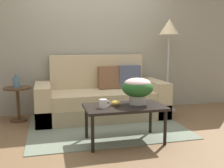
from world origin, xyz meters
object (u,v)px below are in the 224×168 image
coffee_mug (103,103)px  snack_bowl (116,103)px  floor_lamp (169,34)px  potted_plant (137,88)px  coffee_table (125,110)px  table_vase (16,82)px  side_table (18,98)px  couch (102,98)px

coffee_mug → snack_bowl: 0.19m
floor_lamp → coffee_mug: 2.26m
floor_lamp → potted_plant: bearing=-129.2°
coffee_mug → coffee_table: bearing=6.0°
potted_plant → table_vase: (-1.59, 1.25, -0.04)m
coffee_mug → table_vase: size_ratio=0.66×
side_table → coffee_mug: bearing=-50.1°
potted_plant → coffee_mug: potted_plant is taller
coffee_table → table_vase: 1.93m
potted_plant → couch: bearing=100.3°
side_table → potted_plant: bearing=-38.4°
couch → coffee_mug: size_ratio=15.12×
coffee_table → floor_lamp: floor_lamp is taller
table_vase → potted_plant: bearing=-38.0°
floor_lamp → table_vase: size_ratio=7.80×
side_table → potted_plant: 2.05m
potted_plant → table_vase: bearing=142.0°
floor_lamp → coffee_mug: (-1.54, -1.39, -0.90)m
couch → table_vase: 1.41m
snack_bowl → table_vase: (-1.31, 1.25, 0.14)m
side_table → snack_bowl: 1.82m
coffee_table → snack_bowl: snack_bowl is taller
couch → snack_bowl: bearing=-93.3°
side_table → coffee_mug: 1.75m
table_vase → coffee_mug: bearing=-49.6°
couch → coffee_mug: couch is taller
floor_lamp → potted_plant: 1.85m
couch → snack_bowl: size_ratio=16.96×
coffee_table → potted_plant: (0.19, 0.05, 0.26)m
side_table → coffee_mug: coffee_mug is taller
coffee_table → side_table: bearing=136.9°
coffee_table → side_table: 1.92m
side_table → coffee_mug: size_ratio=3.89×
coffee_table → coffee_mug: (-0.28, -0.03, 0.10)m
potted_plant → snack_bowl: size_ratio=3.15×
coffee_table → side_table: (-1.40, 1.31, -0.04)m
side_table → coffee_table: bearing=-43.1°
side_table → snack_bowl: size_ratio=4.37×
floor_lamp → coffee_mug: floor_lamp is taller
potted_plant → coffee_table: bearing=-165.1°
coffee_table → potted_plant: bearing=14.9°
couch → coffee_mug: (-0.25, -1.28, 0.20)m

